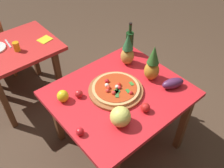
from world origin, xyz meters
The scene contains 17 objects.
ground_plane centered at (0.00, 0.00, 0.00)m, with size 10.00×10.00×0.00m, color #4C3828.
display_table centered at (0.00, 0.00, 0.65)m, with size 1.12×0.96×0.74m.
background_table centered at (-0.43, 1.23, 0.62)m, with size 0.93×0.73×0.74m.
pizza_board centered at (-0.02, 0.03, 0.75)m, with size 0.47×0.47×0.03m, color #98562F.
pizza centered at (-0.02, 0.03, 0.78)m, with size 0.40×0.40×0.06m.
wine_bottle centered at (0.45, 0.37, 0.87)m, with size 0.08×0.08×0.34m.
pineapple_left centered at (0.32, 0.25, 0.89)m, with size 0.13×0.13×0.33m.
pineapple_right centered at (0.33, -0.05, 0.90)m, with size 0.13×0.13×0.35m.
melon centered at (-0.22, -0.25, 0.82)m, with size 0.16×0.16×0.16m, color #DBDA62.
bell_pepper centered at (-0.41, 0.23, 0.79)m, with size 0.10×0.10×0.11m, color yellow.
eggplant centered at (0.39, -0.25, 0.79)m, with size 0.20×0.09×0.09m, color #4E244B.
tomato_near_board centered at (-0.50, -0.14, 0.77)m, with size 0.06×0.06×0.06m, color red.
tomato_by_bottle centered at (-0.29, 0.18, 0.78)m, with size 0.07×0.07×0.07m, color red.
tomato_at_corner centered at (0.01, -0.28, 0.78)m, with size 0.08×0.08×0.08m, color red.
drinking_glass_juice centered at (-0.40, 1.14, 0.79)m, with size 0.07×0.07×0.10m, color orange.
knife_utensil centered at (-0.43, 1.32, 0.75)m, with size 0.02×0.18×0.01m, color silver.
napkin_folded centered at (-0.09, 1.14, 0.75)m, with size 0.14×0.12×0.01m, color yellow.
Camera 1 is at (-0.99, -1.07, 2.21)m, focal length 38.87 mm.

